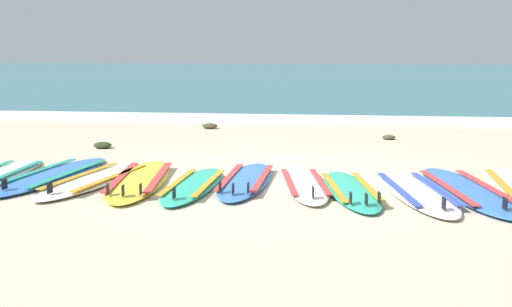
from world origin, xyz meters
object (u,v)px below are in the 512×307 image
(surfboard_5, at_px, (246,180))
(surfboard_6, at_px, (304,185))
(surfboard_4, at_px, (194,185))
(surfboard_2, at_px, (96,179))
(surfboard_8, at_px, (416,191))
(surfboard_3, at_px, (140,180))
(surfboard_1, at_px, (53,175))
(surfboard_7, at_px, (351,190))
(surfboard_9, at_px, (467,190))

(surfboard_5, distance_m, surfboard_6, 0.71)
(surfboard_4, relative_size, surfboard_5, 0.92)
(surfboard_2, distance_m, surfboard_5, 1.77)
(surfboard_2, distance_m, surfboard_8, 3.66)
(surfboard_3, bearing_deg, surfboard_6, -0.67)
(surfboard_3, relative_size, surfboard_5, 1.15)
(surfboard_1, distance_m, surfboard_8, 4.29)
(surfboard_4, distance_m, surfboard_8, 2.45)
(surfboard_4, relative_size, surfboard_8, 0.86)
(surfboard_6, bearing_deg, surfboard_7, -21.75)
(surfboard_3, bearing_deg, surfboard_5, 5.65)
(surfboard_3, bearing_deg, surfboard_4, -17.04)
(surfboard_3, distance_m, surfboard_5, 1.25)
(surfboard_1, distance_m, surfboard_4, 1.86)
(surfboard_7, distance_m, surfboard_9, 1.26)
(surfboard_6, bearing_deg, surfboard_2, -179.23)
(surfboard_4, bearing_deg, surfboard_8, 0.03)
(surfboard_4, bearing_deg, surfboard_6, 8.72)
(surfboard_7, bearing_deg, surfboard_2, 176.69)
(surfboard_2, height_order, surfboard_8, same)
(surfboard_6, height_order, surfboard_7, same)
(surfboard_7, bearing_deg, surfboard_9, 7.65)
(surfboard_2, relative_size, surfboard_3, 0.93)
(surfboard_5, bearing_deg, surfboard_2, -174.22)
(surfboard_1, height_order, surfboard_7, same)
(surfboard_1, relative_size, surfboard_7, 1.19)
(surfboard_1, relative_size, surfboard_6, 1.24)
(surfboard_2, relative_size, surfboard_9, 0.93)
(surfboard_1, bearing_deg, surfboard_6, -2.69)
(surfboard_4, relative_size, surfboard_9, 0.79)
(surfboard_4, height_order, surfboard_5, same)
(surfboard_8, height_order, surfboard_9, same)
(surfboard_6, bearing_deg, surfboard_3, 179.33)
(surfboard_2, xyz_separation_m, surfboard_7, (2.96, -0.17, 0.00))
(surfboard_8, bearing_deg, surfboard_6, 171.15)
(surfboard_6, bearing_deg, surfboard_5, 168.13)
(surfboard_3, distance_m, surfboard_7, 2.45)
(surfboard_4, bearing_deg, surfboard_2, 172.63)
(surfboard_1, height_order, surfboard_3, same)
(surfboard_6, relative_size, surfboard_9, 0.79)
(surfboard_2, relative_size, surfboard_7, 1.13)
(surfboard_9, bearing_deg, surfboard_1, 177.87)
(surfboard_7, height_order, surfboard_9, same)
(surfboard_3, xyz_separation_m, surfboard_6, (1.93, -0.02, -0.00))
(surfboard_8, bearing_deg, surfboard_3, 176.16)
(surfboard_2, distance_m, surfboard_6, 2.45)
(surfboard_1, height_order, surfboard_6, same)
(surfboard_3, bearing_deg, surfboard_7, -5.31)
(surfboard_6, xyz_separation_m, surfboard_7, (0.51, -0.20, 0.00))
(surfboard_7, xyz_separation_m, surfboard_8, (0.70, 0.02, -0.00))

